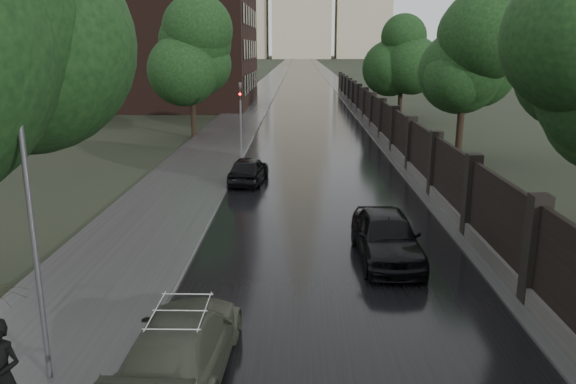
{
  "coord_description": "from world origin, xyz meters",
  "views": [
    {
      "loc": [
        -0.9,
        -7.41,
        5.95
      ],
      "look_at": [
        -1.25,
        9.76,
        1.5
      ],
      "focal_mm": 35.0,
      "sensor_mm": 36.0,
      "label": 1
    }
  ],
  "objects": [
    {
      "name": "road",
      "position": [
        0.0,
        190.0,
        0.01
      ],
      "size": [
        8.0,
        420.0,
        0.02
      ],
      "primitive_type": "cube",
      "color": "black",
      "rests_on": "ground"
    },
    {
      "name": "sidewalk_left",
      "position": [
        -6.0,
        190.0,
        0.08
      ],
      "size": [
        4.0,
        420.0,
        0.16
      ],
      "primitive_type": "cube",
      "color": "#2D2D2D",
      "rests_on": "ground"
    },
    {
      "name": "verge_right",
      "position": [
        5.5,
        190.0,
        0.04
      ],
      "size": [
        3.0,
        420.0,
        0.08
      ],
      "primitive_type": "cube",
      "color": "#2D2D2D",
      "rests_on": "ground"
    },
    {
      "name": "fence_right",
      "position": [
        4.6,
        32.01,
        1.01
      ],
      "size": [
        0.45,
        75.72,
        2.7
      ],
      "color": "#383533",
      "rests_on": "ground"
    },
    {
      "name": "tree_left_far",
      "position": [
        -8.0,
        30.0,
        5.24
      ],
      "size": [
        4.25,
        4.25,
        7.39
      ],
      "color": "black",
      "rests_on": "ground"
    },
    {
      "name": "tree_right_b",
      "position": [
        7.5,
        22.0,
        4.95
      ],
      "size": [
        4.08,
        4.08,
        7.01
      ],
      "color": "black",
      "rests_on": "ground"
    },
    {
      "name": "tree_right_c",
      "position": [
        7.5,
        40.0,
        4.95
      ],
      "size": [
        4.08,
        4.08,
        7.01
      ],
      "color": "black",
      "rests_on": "ground"
    },
    {
      "name": "lamp_post",
      "position": [
        -5.4,
        1.5,
        2.67
      ],
      "size": [
        0.25,
        0.12,
        5.11
      ],
      "color": "#59595E",
      "rests_on": "ground"
    },
    {
      "name": "traffic_light",
      "position": [
        -4.3,
        24.99,
        2.4
      ],
      "size": [
        0.16,
        0.32,
        4.0
      ],
      "color": "#59595E",
      "rests_on": "ground"
    },
    {
      "name": "brick_building",
      "position": [
        -18.0,
        52.0,
        10.0
      ],
      "size": [
        24.0,
        18.0,
        20.0
      ],
      "primitive_type": "cube",
      "color": "black",
      "rests_on": "ground"
    },
    {
      "name": "volga_sedan",
      "position": [
        -3.05,
        1.86,
        0.63
      ],
      "size": [
        1.95,
        4.42,
        1.26
      ],
      "primitive_type": "imported",
      "rotation": [
        0.0,
        0.0,
        3.1
      ],
      "color": "#3D4134",
      "rests_on": "ground"
    },
    {
      "name": "hatchback_left",
      "position": [
        -3.18,
        17.17,
        0.61
      ],
      "size": [
        1.77,
        3.73,
        1.23
      ],
      "primitive_type": "imported",
      "rotation": [
        0.0,
        0.0,
        3.05
      ],
      "color": "black",
      "rests_on": "ground"
    },
    {
      "name": "car_right_near",
      "position": [
        1.6,
        7.82,
        0.72
      ],
      "size": [
        1.84,
        4.3,
        1.45
      ],
      "primitive_type": "imported",
      "rotation": [
        0.0,
        0.0,
        0.03
      ],
      "color": "black",
      "rests_on": "ground"
    }
  ]
}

